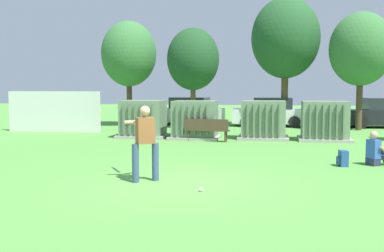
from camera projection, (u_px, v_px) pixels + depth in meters
name	position (u px, v px, depth m)	size (l,w,h in m)	color
ground_plane	(177.00, 183.00, 9.91)	(96.00, 96.00, 0.00)	#51933D
fence_panel	(54.00, 112.00, 21.64)	(4.80, 0.12, 2.00)	silver
transformer_west	(143.00, 119.00, 19.20)	(2.10, 1.70, 1.62)	#9E9B93
transformer_mid_west	(195.00, 120.00, 18.63)	(2.10, 1.70, 1.62)	#9E9B93
transformer_mid_east	(263.00, 120.00, 18.57)	(2.10, 1.70, 1.62)	#9E9B93
transformer_east	(324.00, 121.00, 18.00)	(2.10, 1.70, 1.62)	#9E9B93
park_bench	(207.00, 128.00, 17.72)	(1.83, 0.59, 0.92)	#4C3828
batter	(145.00, 139.00, 10.08)	(1.16, 1.44, 1.74)	#384C75
sports_ball	(201.00, 189.00, 9.11)	(0.09, 0.09, 0.09)	white
seated_spectator	(376.00, 152.00, 12.23)	(0.79, 0.67, 0.96)	#282D4C
backpack	(343.00, 159.00, 12.07)	(0.30, 0.35, 0.44)	#264C8C
tree_left	(129.00, 54.00, 25.00)	(3.12, 3.12, 5.96)	#4C3828
tree_center_left	(193.00, 59.00, 23.74)	(2.82, 2.82, 5.39)	brown
tree_center_right	(286.00, 38.00, 24.01)	(3.72, 3.72, 7.10)	brown
tree_right	(361.00, 49.00, 22.26)	(3.14, 3.14, 6.00)	#4C3828
parked_car_leftmost	(188.00, 112.00, 25.94)	(4.35, 2.23, 1.62)	#B2B2B7
parked_car_left_of_center	(270.00, 113.00, 24.92)	(4.25, 2.02, 1.62)	silver
parked_car_right_of_center	(383.00, 114.00, 24.02)	(4.30, 2.11, 1.62)	black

